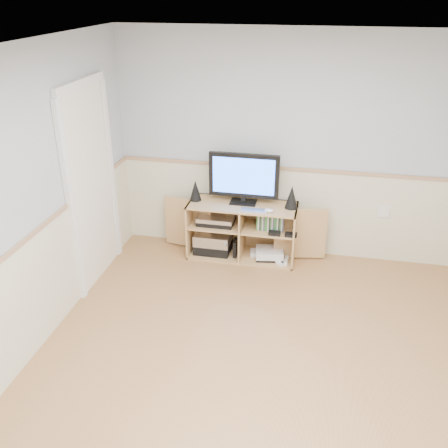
% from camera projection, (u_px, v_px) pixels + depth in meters
% --- Properties ---
extents(room, '(4.04, 4.54, 2.54)m').
position_uv_depth(room, '(265.00, 241.00, 3.57)').
color(room, tan).
rests_on(room, ground).
extents(media_cabinet, '(1.90, 0.46, 0.65)m').
position_uv_depth(media_cabinet, '(243.00, 228.00, 5.74)').
color(media_cabinet, tan).
rests_on(media_cabinet, floor).
extents(monitor, '(0.77, 0.18, 0.58)m').
position_uv_depth(monitor, '(244.00, 177.00, 5.46)').
color(monitor, black).
rests_on(monitor, media_cabinet).
extents(speaker_left, '(0.13, 0.13, 0.24)m').
position_uv_depth(speaker_left, '(195.00, 190.00, 5.62)').
color(speaker_left, black).
rests_on(speaker_left, media_cabinet).
extents(speaker_right, '(0.14, 0.14, 0.26)m').
position_uv_depth(speaker_right, '(292.00, 197.00, 5.41)').
color(speaker_right, black).
rests_on(speaker_right, media_cabinet).
extents(keyboard, '(0.28, 0.11, 0.01)m').
position_uv_depth(keyboard, '(254.00, 210.00, 5.40)').
color(keyboard, silver).
rests_on(keyboard, media_cabinet).
extents(mouse, '(0.11, 0.08, 0.04)m').
position_uv_depth(mouse, '(269.00, 211.00, 5.36)').
color(mouse, white).
rests_on(mouse, media_cabinet).
extents(av_components, '(0.51, 0.31, 0.47)m').
position_uv_depth(av_components, '(214.00, 236.00, 5.80)').
color(av_components, black).
rests_on(av_components, media_cabinet).
extents(game_consoles, '(0.46, 0.31, 0.11)m').
position_uv_depth(game_consoles, '(268.00, 253.00, 5.73)').
color(game_consoles, white).
rests_on(game_consoles, media_cabinet).
extents(game_cases, '(0.30, 0.14, 0.19)m').
position_uv_depth(game_cases, '(271.00, 221.00, 5.54)').
color(game_cases, '#3F8C3F').
rests_on(game_cases, media_cabinet).
extents(wall_outlet, '(0.12, 0.03, 0.12)m').
position_uv_depth(wall_outlet, '(383.00, 212.00, 5.50)').
color(wall_outlet, white).
rests_on(wall_outlet, wall_back).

